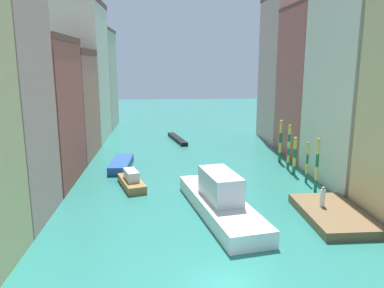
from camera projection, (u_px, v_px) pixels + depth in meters
The scene contains 19 objects.
ground_plane at pixel (192, 163), 43.63m from camera, with size 154.00×154.00×0.00m, color #28756B.
building_left_2 at pixel (38, 111), 35.56m from camera, with size 6.63×10.23×13.75m.
building_left_3 at pixel (65, 104), 45.48m from camera, with size 6.63×9.78×12.89m.
building_left_4 at pixel (82, 72), 55.14m from camera, with size 6.63×11.04×19.88m.
building_left_5 at pixel (95, 79), 66.00m from camera, with size 6.63×10.39×16.89m.
building_right_1 at pixel (359, 76), 35.07m from camera, with size 6.63×11.23×20.24m.
building_right_2 at pixel (314, 83), 45.49m from camera, with size 6.63×9.83×17.92m.
building_right_3 at pixel (289, 70), 54.77m from camera, with size 6.63×9.91×20.47m.
waterfront_dock at pixel (333, 214), 28.14m from camera, with size 4.30×7.52×0.66m.
person_on_dock at pixel (323, 197), 28.71m from camera, with size 0.36×0.36×1.56m.
mooring_pole_0 at pixel (317, 165), 33.36m from camera, with size 0.29×0.29×4.96m.
mooring_pole_1 at pixel (307, 162), 36.15m from camera, with size 0.27×0.27×4.02m.
mooring_pole_2 at pixel (295, 155), 38.78m from camera, with size 0.38×0.38×3.97m.
mooring_pole_3 at pixel (289, 147), 40.69m from camera, with size 0.32×0.32×4.90m.
mooring_pole_4 at pixel (280, 141), 43.60m from camera, with size 0.38×0.38×4.95m.
vaporetto_white at pixel (220, 200), 28.99m from camera, with size 5.64×13.20×3.27m.
gondola_black at pixel (177, 139), 56.07m from camera, with size 2.71×8.30×0.51m.
motorboat_0 at pixel (121, 164), 41.45m from camera, with size 2.25×6.27×0.89m.
motorboat_1 at pixel (131, 181), 35.19m from camera, with size 3.06×5.27×1.62m.
Camera 1 is at (-3.17, -17.55, 11.40)m, focal length 35.47 mm.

